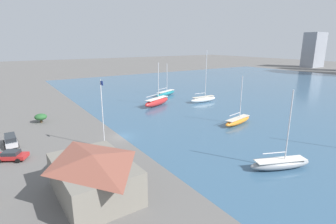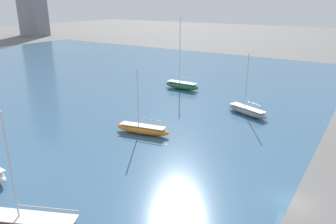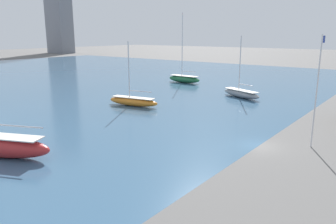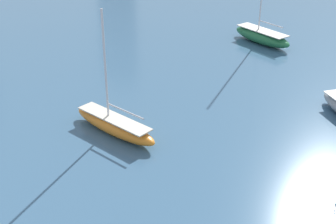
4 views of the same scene
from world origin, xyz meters
name	(u,v)px [view 3 (image 3 of 4)]	position (x,y,z in m)	size (l,w,h in m)	color
ground_plane	(259,146)	(0.00, 0.00, 0.00)	(500.00, 500.00, 0.00)	#605E5B
flag_pole	(317,88)	(3.11, -4.50, 6.33)	(1.24, 0.14, 11.68)	silver
sailboat_red	(0,146)	(-18.46, 18.77, 1.14)	(6.55, 10.87, 12.07)	#B72828
sailboat_orange	(133,101)	(6.44, 24.61, 0.83)	(3.68, 9.39, 10.56)	orange
sailboat_gray	(241,93)	(24.38, 13.63, 0.81)	(5.41, 9.30, 11.41)	gray
sailboat_green	(184,79)	(33.80, 33.29, 1.01)	(2.59, 9.00, 16.69)	#236B3D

